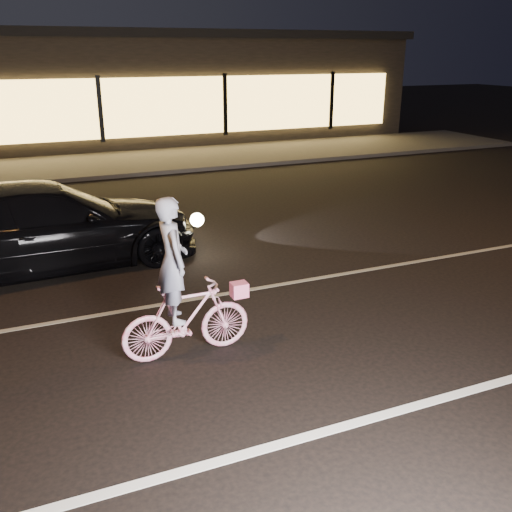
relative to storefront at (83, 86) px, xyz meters
name	(u,v)px	position (x,y,z in m)	size (l,w,h in m)	color
ground	(300,351)	(0.00, -18.97, -2.15)	(90.00, 90.00, 0.00)	black
lane_stripe_near	(369,419)	(0.00, -20.47, -2.14)	(60.00, 0.12, 0.01)	silver
lane_stripe_far	(240,291)	(0.00, -16.97, -2.14)	(60.00, 0.10, 0.01)	gray
sidewalk	(114,164)	(0.00, -5.97, -2.09)	(30.00, 4.00, 0.12)	#383533
storefront	(83,86)	(0.00, 0.00, 0.00)	(25.40, 8.42, 4.20)	black
cyclist	(183,302)	(-1.32, -18.50, -1.44)	(1.57, 0.54, 1.98)	#DD2D67
sedan	(48,226)	(-2.54, -14.73, -1.42)	(5.18, 2.53, 1.45)	black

